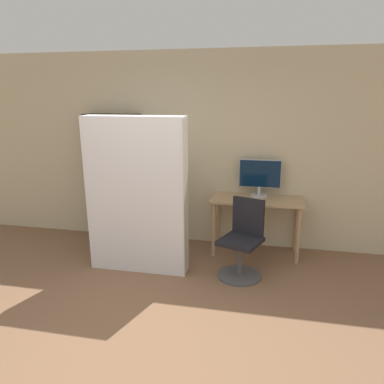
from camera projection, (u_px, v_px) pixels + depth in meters
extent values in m
plane|color=brown|center=(127.00, 355.00, 3.10)|extent=(16.00, 16.00, 0.00)
cube|color=#C6B793|center=(193.00, 150.00, 5.30)|extent=(8.00, 0.06, 2.70)
cube|color=tan|center=(257.00, 200.00, 4.97)|extent=(1.21, 0.57, 0.03)
cylinder|color=tan|center=(213.00, 230.00, 4.96)|extent=(0.05, 0.05, 0.74)
cylinder|color=tan|center=(298.00, 236.00, 4.74)|extent=(0.05, 0.05, 0.74)
cylinder|color=tan|center=(218.00, 219.00, 5.38)|extent=(0.05, 0.05, 0.74)
cylinder|color=tan|center=(296.00, 224.00, 5.16)|extent=(0.05, 0.05, 0.74)
cylinder|color=#B7B7BC|center=(259.00, 195.00, 5.10)|extent=(0.23, 0.23, 0.02)
cylinder|color=#B7B7BC|center=(259.00, 191.00, 5.08)|extent=(0.04, 0.04, 0.11)
cube|color=#B7B7BC|center=(260.00, 174.00, 5.03)|extent=(0.56, 0.02, 0.38)
cube|color=#0A1E38|center=(260.00, 174.00, 5.02)|extent=(0.54, 0.03, 0.36)
cylinder|color=#4C4C51|center=(239.00, 275.00, 4.46)|extent=(0.52, 0.52, 0.03)
cylinder|color=#4C4C51|center=(240.00, 259.00, 4.41)|extent=(0.05, 0.05, 0.39)
cube|color=black|center=(240.00, 241.00, 4.35)|extent=(0.57, 0.57, 0.05)
cube|color=black|center=(248.00, 216.00, 4.45)|extent=(0.38, 0.18, 0.45)
cube|color=#2D2319|center=(90.00, 177.00, 5.56)|extent=(0.02, 0.27, 1.85)
cube|color=#2D2319|center=(140.00, 179.00, 5.40)|extent=(0.02, 0.27, 1.85)
cube|color=#2D2319|center=(118.00, 176.00, 5.60)|extent=(0.80, 0.02, 1.85)
cube|color=#2D2319|center=(118.00, 237.00, 5.71)|extent=(0.76, 0.23, 0.02)
cube|color=#2D2319|center=(116.00, 208.00, 5.60)|extent=(0.76, 0.23, 0.02)
cube|color=#2D2319|center=(115.00, 178.00, 5.48)|extent=(0.76, 0.23, 0.02)
cube|color=#2D2319|center=(113.00, 147.00, 5.37)|extent=(0.76, 0.23, 0.02)
cube|color=#2D2319|center=(112.00, 114.00, 5.26)|extent=(0.76, 0.23, 0.02)
cube|color=orange|center=(95.00, 225.00, 5.73)|extent=(0.03, 0.18, 0.30)
cube|color=#287A38|center=(98.00, 222.00, 5.72)|extent=(0.02, 0.19, 0.40)
cube|color=brown|center=(101.00, 222.00, 5.76)|extent=(0.03, 0.14, 0.37)
cube|color=orange|center=(102.00, 225.00, 5.74)|extent=(0.02, 0.15, 0.30)
cube|color=#287A38|center=(104.00, 224.00, 5.73)|extent=(0.03, 0.14, 0.34)
cube|color=#7A2D84|center=(94.00, 195.00, 5.63)|extent=(0.02, 0.15, 0.34)
cube|color=teal|center=(95.00, 198.00, 5.62)|extent=(0.03, 0.14, 0.27)
cube|color=brown|center=(97.00, 195.00, 5.62)|extent=(0.02, 0.14, 0.34)
cube|color=#7A2D84|center=(99.00, 195.00, 5.63)|extent=(0.02, 0.15, 0.33)
cube|color=#7A2D84|center=(99.00, 197.00, 5.57)|extent=(0.02, 0.14, 0.30)
cube|color=teal|center=(102.00, 196.00, 5.58)|extent=(0.03, 0.18, 0.32)
cube|color=#7A2D84|center=(105.00, 196.00, 5.57)|extent=(0.03, 0.19, 0.35)
cube|color=silver|center=(107.00, 198.00, 5.55)|extent=(0.04, 0.13, 0.28)
cube|color=#7A2D84|center=(91.00, 165.00, 5.48)|extent=(0.03, 0.16, 0.36)
cube|color=silver|center=(96.00, 167.00, 5.55)|extent=(0.03, 0.13, 0.27)
cube|color=#287A38|center=(96.00, 164.00, 5.48)|extent=(0.03, 0.19, 0.39)
cube|color=#287A38|center=(99.00, 165.00, 5.48)|extent=(0.03, 0.16, 0.36)
cube|color=#232328|center=(102.00, 165.00, 5.50)|extent=(0.04, 0.14, 0.33)
cube|color=#1E4C9E|center=(89.00, 135.00, 5.39)|extent=(0.03, 0.18, 0.32)
cube|color=red|center=(92.00, 135.00, 5.41)|extent=(0.02, 0.16, 0.31)
cube|color=#1E4C9E|center=(94.00, 135.00, 5.38)|extent=(0.02, 0.20, 0.32)
cube|color=#232328|center=(96.00, 136.00, 5.41)|extent=(0.02, 0.16, 0.27)
cube|color=red|center=(97.00, 135.00, 5.37)|extent=(0.03, 0.16, 0.32)
cube|color=#232328|center=(99.00, 136.00, 5.35)|extent=(0.03, 0.16, 0.28)
cube|color=#1E4C9E|center=(101.00, 134.00, 5.36)|extent=(0.02, 0.18, 0.33)
cube|color=#287A38|center=(104.00, 136.00, 5.37)|extent=(0.04, 0.17, 0.28)
cube|color=#1E4C9E|center=(107.00, 133.00, 5.34)|extent=(0.04, 0.15, 0.38)
cube|color=silver|center=(137.00, 196.00, 4.42)|extent=(1.20, 0.29, 1.88)
cube|color=beige|center=(186.00, 199.00, 4.30)|extent=(0.01, 0.29, 1.84)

